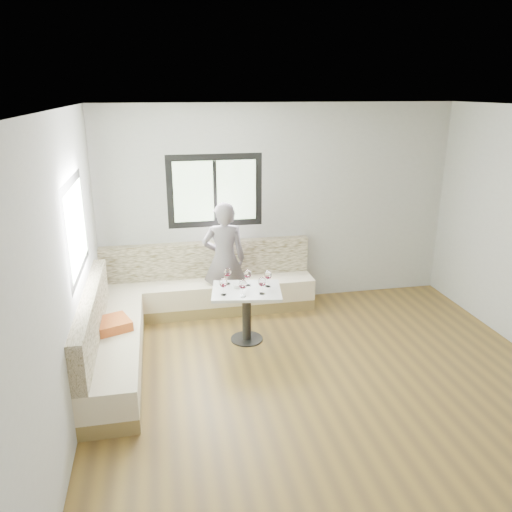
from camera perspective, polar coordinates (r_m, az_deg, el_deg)
The scene contains 11 objects.
room at distance 4.81m, azimuth 8.62°, elevation -0.52°, with size 5.01×5.01×2.81m.
banquette at distance 6.39m, azimuth -9.65°, elevation -6.08°, with size 2.90×2.80×0.95m.
table at distance 6.08m, azimuth -1.09°, elevation -5.32°, with size 0.91×0.76×0.67m.
person at distance 6.70m, azimuth -3.65°, elevation -0.41°, with size 0.58×0.38×1.58m, color #5E565B.
olive_ramekin at distance 6.07m, azimuth -2.18°, elevation -3.45°, with size 0.09×0.09×0.04m.
wine_glass_a at distance 5.82m, azimuth -3.76°, elevation -3.13°, with size 0.09×0.09×0.21m.
wine_glass_b at distance 5.76m, azimuth -1.52°, elevation -3.32°, with size 0.09×0.09×0.21m.
wine_glass_c at distance 5.83m, azimuth 0.70°, elevation -3.03°, with size 0.09×0.09×0.21m.
wine_glass_d at distance 6.08m, azimuth -0.94°, elevation -2.10°, with size 0.09×0.09×0.21m.
wine_glass_e at distance 6.05m, azimuth 1.37°, elevation -2.23°, with size 0.09×0.09×0.21m.
wine_glass_f at distance 6.14m, azimuth -3.28°, elevation -1.94°, with size 0.09×0.09×0.21m.
Camera 1 is at (-1.66, -4.18, 2.97)m, focal length 35.00 mm.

